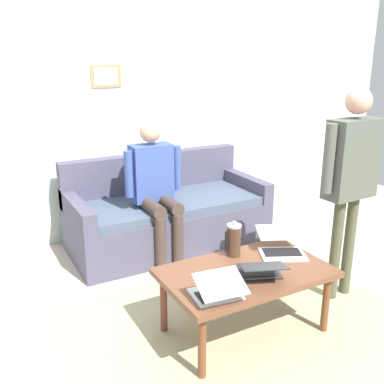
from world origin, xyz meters
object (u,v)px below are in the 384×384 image
at_px(person_standing, 351,169).
at_px(laptop_center, 259,270).
at_px(laptop_left, 217,290).
at_px(laptop_right, 281,246).
at_px(french_press, 234,240).
at_px(person_seated, 155,183).
at_px(coffee_table, 246,277).
at_px(couch, 167,215).

bearing_deg(person_standing, laptop_center, 9.29).
xyz_separation_m(laptop_left, laptop_right, (-0.74, -0.31, 0.00)).
xyz_separation_m(laptop_right, french_press, (0.33, -0.13, 0.07)).
bearing_deg(person_seated, person_standing, 126.72).
xyz_separation_m(coffee_table, laptop_right, (-0.39, -0.11, 0.10)).
relative_size(laptop_right, person_standing, 0.28).
distance_m(french_press, person_seated, 1.15).
bearing_deg(laptop_left, laptop_center, -166.46).
bearing_deg(laptop_right, person_seated, -70.98).
relative_size(laptop_center, person_standing, 0.26).
relative_size(laptop_left, person_standing, 0.20).
bearing_deg(laptop_left, couch, -106.00).
bearing_deg(couch, person_seated, 46.57).
xyz_separation_m(coffee_table, laptop_left, (0.35, 0.20, 0.09)).
distance_m(laptop_right, person_standing, 0.77).
xyz_separation_m(couch, coffee_table, (0.16, 1.59, 0.11)).
relative_size(coffee_table, laptop_right, 2.42).
xyz_separation_m(french_press, person_standing, (-0.89, 0.19, 0.46)).
height_order(coffee_table, laptop_center, laptop_center).
distance_m(laptop_right, french_press, 0.36).
xyz_separation_m(laptop_center, french_press, (-0.03, -0.34, 0.08)).
relative_size(couch, person_seated, 1.50).
bearing_deg(person_seated, laptop_right, 109.02).
bearing_deg(laptop_left, french_press, -132.88).
xyz_separation_m(coffee_table, french_press, (-0.05, -0.23, 0.17)).
height_order(coffee_table, person_standing, person_standing).
distance_m(laptop_right, person_seated, 1.35).
xyz_separation_m(laptop_right, person_standing, (-0.56, 0.07, 0.53)).
distance_m(coffee_table, french_press, 0.29).
bearing_deg(laptop_center, laptop_left, 13.54).
xyz_separation_m(coffee_table, person_standing, (-0.94, -0.04, 0.62)).
relative_size(laptop_left, laptop_right, 0.69).
height_order(laptop_center, person_seated, person_seated).
height_order(laptop_left, french_press, french_press).
bearing_deg(coffee_table, laptop_right, -164.37).
xyz_separation_m(couch, laptop_left, (0.51, 1.79, 0.20)).
height_order(laptop_right, french_press, french_press).
bearing_deg(couch, french_press, 85.27).
bearing_deg(coffee_table, person_seated, -87.93).
bearing_deg(coffee_table, person_standing, -177.56).
bearing_deg(french_press, laptop_center, 85.52).
bearing_deg(laptop_right, person_standing, 173.05).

